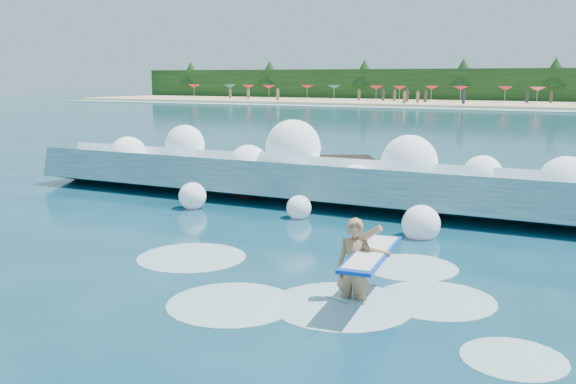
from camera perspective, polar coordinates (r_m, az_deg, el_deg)
name	(u,v)px	position (r m, az deg, el deg)	size (l,w,h in m)	color
ground	(183,256)	(13.93, -9.32, -5.67)	(200.00, 200.00, 0.00)	#083140
beach	(547,105)	(89.19, 22.03, 7.16)	(140.00, 20.00, 0.40)	tan
wet_band	(537,110)	(78.26, 21.27, 6.77)	(140.00, 5.00, 0.08)	silver
treeline	(555,86)	(99.09, 22.66, 8.69)	(140.00, 4.00, 5.00)	black
breaking_wave	(322,182)	(19.58, 3.01, 0.85)	(19.96, 3.04, 1.72)	teal
rock_cluster	(253,176)	(21.91, -3.15, 1.45)	(8.29, 3.44, 1.42)	black
surfer_with_board	(358,266)	(10.90, 6.27, -6.55)	(1.01, 2.93, 1.75)	#A4734C
wave_spray	(319,163)	(19.49, 2.74, 2.62)	(15.58, 4.65, 2.61)	white
surf_foam	(313,288)	(11.75, 2.27, -8.56)	(8.73, 5.53, 0.12)	silver
beach_umbrellas	(548,89)	(91.21, 22.08, 8.50)	(112.68, 6.66, 0.50)	red
beachgoers	(540,99)	(86.49, 21.50, 7.71)	(104.38, 13.47, 1.92)	#3F332D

